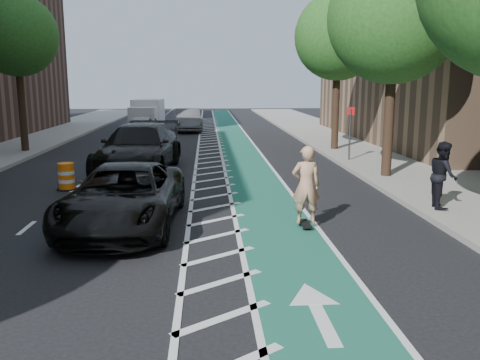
{
  "coord_description": "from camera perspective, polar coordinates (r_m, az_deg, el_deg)",
  "views": [
    {
      "loc": [
        1.28,
        -10.03,
        3.56
      ],
      "look_at": [
        2.12,
        2.65,
        1.1
      ],
      "focal_mm": 38.0,
      "sensor_mm": 36.0,
      "label": 1
    }
  ],
  "objects": [
    {
      "name": "suv_near",
      "position": [
        12.88,
        -12.9,
        -1.82
      ],
      "size": [
        2.84,
        5.68,
        1.54
      ],
      "primitive_type": "imported",
      "rotation": [
        0.0,
        0.0,
        -0.05
      ],
      "color": "black",
      "rests_on": "ground"
    },
    {
      "name": "box_truck",
      "position": [
        43.3,
        -10.4,
        7.35
      ],
      "size": [
        2.52,
        5.19,
        2.11
      ],
      "rotation": [
        0.0,
        0.0,
        -0.06
      ],
      "color": "white",
      "rests_on": "ground"
    },
    {
      "name": "sign_post",
      "position": [
        23.02,
        12.23,
        5.21
      ],
      "size": [
        0.35,
        0.08,
        2.47
      ],
      "color": "#4C4C4C",
      "rests_on": "ground"
    },
    {
      "name": "buffer_strip",
      "position": [
        20.34,
        -3.09,
        0.88
      ],
      "size": [
        1.4,
        90.0,
        0.01
      ],
      "primitive_type": "cube",
      "color": "silver",
      "rests_on": "ground"
    },
    {
      "name": "bike_lane",
      "position": [
        20.41,
        1.12,
        0.93
      ],
      "size": [
        2.0,
        90.0,
        0.01
      ],
      "primitive_type": "cube",
      "color": "#19583D",
      "rests_on": "ground"
    },
    {
      "name": "barrel_b",
      "position": [
        23.49,
        -14.04,
        3.02
      ],
      "size": [
        0.69,
        0.69,
        0.95
      ],
      "color": "orange",
      "rests_on": "ground"
    },
    {
      "name": "barrel_c",
      "position": [
        24.99,
        -12.23,
        3.58
      ],
      "size": [
        0.71,
        0.71,
        0.97
      ],
      "color": "#E1500B",
      "rests_on": "ground"
    },
    {
      "name": "car_silver",
      "position": [
        33.37,
        -11.04,
        5.84
      ],
      "size": [
        1.69,
        4.14,
        1.41
      ],
      "primitive_type": "imported",
      "rotation": [
        0.0,
        0.0,
        0.01
      ],
      "color": "#A4A5A9",
      "rests_on": "ground"
    },
    {
      "name": "pedestrian",
      "position": [
        14.9,
        21.82,
        0.54
      ],
      "size": [
        0.85,
        1.01,
        1.83
      ],
      "primitive_type": "imported",
      "rotation": [
        0.0,
        0.0,
        1.38
      ],
      "color": "black",
      "rests_on": "sidewalk_right"
    },
    {
      "name": "ground",
      "position": [
        10.72,
        -10.55,
        -8.63
      ],
      "size": [
        120.0,
        120.0,
        0.0
      ],
      "primitive_type": "plane",
      "color": "black",
      "rests_on": "ground"
    },
    {
      "name": "sidewalk_right",
      "position": [
        21.92,
        18.31,
        1.25
      ],
      "size": [
        5.0,
        90.0,
        0.15
      ],
      "primitive_type": "cube",
      "color": "gray",
      "rests_on": "ground"
    },
    {
      "name": "skateboard",
      "position": [
        12.78,
        7.31,
        -4.9
      ],
      "size": [
        0.24,
        0.81,
        0.11
      ],
      "rotation": [
        0.0,
        0.0,
        -0.01
      ],
      "color": "black",
      "rests_on": "ground"
    },
    {
      "name": "suv_far",
      "position": [
        20.71,
        -11.26,
        3.51
      ],
      "size": [
        3.33,
        6.78,
        1.9
      ],
      "primitive_type": "imported",
      "rotation": [
        0.0,
        0.0,
        -0.1
      ],
      "color": "black",
      "rests_on": "ground"
    },
    {
      "name": "tree_l_d",
      "position": [
        27.69,
        -23.94,
        14.63
      ],
      "size": [
        4.2,
        4.2,
        7.9
      ],
      "color": "#382619",
      "rests_on": "ground"
    },
    {
      "name": "car_grey",
      "position": [
        37.55,
        -5.9,
        6.72
      ],
      "size": [
        2.28,
        5.16,
        1.65
      ],
      "primitive_type": "imported",
      "rotation": [
        0.0,
        0.0,
        0.11
      ],
      "color": "#5A595E",
      "rests_on": "ground"
    },
    {
      "name": "barrel_a",
      "position": [
        17.94,
        -18.92,
        0.31
      ],
      "size": [
        0.66,
        0.66,
        0.91
      ],
      "color": "orange",
      "rests_on": "ground"
    },
    {
      "name": "tree_r_d",
      "position": [
        26.94,
        10.87,
        15.48
      ],
      "size": [
        4.2,
        4.2,
        7.9
      ],
      "color": "#382619",
      "rests_on": "ground"
    },
    {
      "name": "tree_r_c",
      "position": [
        19.33,
        17.06,
        17.07
      ],
      "size": [
        4.2,
        4.2,
        7.9
      ],
      "color": "#382619",
      "rests_on": "ground"
    },
    {
      "name": "curb_right",
      "position": [
        21.13,
        12.14,
        1.23
      ],
      "size": [
        0.12,
        90.0,
        0.16
      ],
      "primitive_type": "cube",
      "color": "gray",
      "rests_on": "ground"
    },
    {
      "name": "skateboarder",
      "position": [
        12.54,
        7.42,
        -0.55
      ],
      "size": [
        0.71,
        0.47,
        1.93
      ],
      "primitive_type": "imported",
      "rotation": [
        0.0,
        0.0,
        3.13
      ],
      "color": "tan",
      "rests_on": "skateboard"
    }
  ]
}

